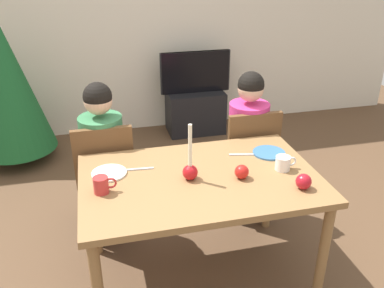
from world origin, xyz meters
name	(u,v)px	position (x,y,z in m)	size (l,w,h in m)	color
ground_plane	(199,274)	(0.00, 0.00, 0.00)	(7.68, 7.68, 0.00)	brown
back_wall	(139,15)	(0.00, 2.60, 1.30)	(6.40, 0.10, 2.60)	beige
dining_table	(200,189)	(0.00, 0.00, 0.67)	(1.40, 0.90, 0.75)	olive
chair_left	(105,173)	(-0.54, 0.61, 0.51)	(0.40, 0.40, 0.90)	brown
chair_right	(248,156)	(0.55, 0.61, 0.51)	(0.40, 0.40, 0.90)	brown
person_left_child	(104,164)	(-0.54, 0.64, 0.57)	(0.30, 0.30, 1.17)	#33384C
person_right_child	(247,148)	(0.55, 0.64, 0.57)	(0.30, 0.30, 1.17)	#33384C
tv_stand	(195,112)	(0.55, 2.30, 0.24)	(0.64, 0.40, 0.48)	black
tv	(195,72)	(0.55, 2.30, 0.71)	(0.79, 0.05, 0.46)	black
christmas_tree	(6,83)	(-1.35, 2.01, 0.81)	(0.76, 0.76, 1.57)	brown
candle_centerpiece	(190,169)	(-0.06, -0.01, 0.82)	(0.09, 0.09, 0.35)	red
plate_left	(109,173)	(-0.52, 0.16, 0.76)	(0.21, 0.21, 0.01)	white
plate_right	(269,153)	(0.51, 0.18, 0.76)	(0.21, 0.21, 0.01)	teal
mug_left	(102,185)	(-0.57, -0.04, 0.80)	(0.13, 0.08, 0.10)	#B72D2D
mug_right	(283,163)	(0.51, -0.04, 0.79)	(0.13, 0.09, 0.09)	white
fork_left	(139,169)	(-0.34, 0.17, 0.75)	(0.18, 0.01, 0.01)	silver
fork_right	(243,155)	(0.34, 0.20, 0.75)	(0.18, 0.01, 0.01)	silver
apple_near_candle	(304,182)	(0.53, -0.26, 0.79)	(0.09, 0.09, 0.09)	#AB1520
apple_by_left_plate	(242,172)	(0.23, -0.07, 0.79)	(0.08, 0.08, 0.08)	red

